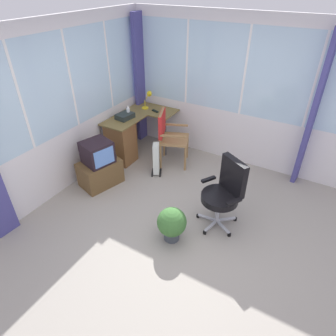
{
  "coord_description": "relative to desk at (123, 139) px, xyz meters",
  "views": [
    {
      "loc": [
        -2.54,
        -1.3,
        2.96
      ],
      "look_at": [
        0.53,
        0.49,
        0.57
      ],
      "focal_mm": 31.24,
      "sensor_mm": 36.0,
      "label": 1
    }
  ],
  "objects": [
    {
      "name": "spray_bottle",
      "position": [
        0.23,
        0.02,
        0.46
      ],
      "size": [
        0.06,
        0.06,
        0.22
      ],
      "color": "silver",
      "rests_on": "desk"
    },
    {
      "name": "potted_plant",
      "position": [
        -1.29,
        -1.76,
        -0.15
      ],
      "size": [
        0.39,
        0.39,
        0.49
      ],
      "color": "#3E444D",
      "rests_on": "ground"
    },
    {
      "name": "east_window_panel",
      "position": [
        1.04,
        -1.78,
        0.83
      ],
      "size": [
        0.07,
        4.15,
        2.51
      ],
      "color": "silver",
      "rests_on": "ground"
    },
    {
      "name": "ground",
      "position": [
        -1.12,
        -1.78,
        -0.45
      ],
      "size": [
        5.27,
        5.15,
        0.06
      ],
      "primitive_type": "cube",
      "color": "gray"
    },
    {
      "name": "curtain_east_far",
      "position": [
        0.96,
        -2.92,
        0.78
      ],
      "size": [
        0.3,
        0.1,
        2.41
      ],
      "primitive_type": "cube",
      "rotation": [
        0.0,
        0.0,
        -0.11
      ],
      "color": "#464387",
      "rests_on": "ground"
    },
    {
      "name": "curtain_corner",
      "position": [
        0.91,
        0.2,
        0.78
      ],
      "size": [
        0.3,
        0.08,
        2.41
      ],
      "primitive_type": "cube",
      "rotation": [
        0.0,
        0.0,
        -0.02
      ],
      "color": "#464387",
      "rests_on": "ground"
    },
    {
      "name": "desk_lamp",
      "position": [
        0.78,
        -0.08,
        0.56
      ],
      "size": [
        0.24,
        0.21,
        0.33
      ],
      "color": "yellow",
      "rests_on": "desk"
    },
    {
      "name": "north_window_panel",
      "position": [
        -1.12,
        0.33,
        0.83
      ],
      "size": [
        4.27,
        0.07,
        2.51
      ],
      "color": "silver",
      "rests_on": "ground"
    },
    {
      "name": "paper_tray",
      "position": [
        0.14,
        0.02,
        0.4
      ],
      "size": [
        0.33,
        0.27,
        0.09
      ],
      "primitive_type": "cube",
      "rotation": [
        0.0,
        0.0,
        -0.12
      ],
      "color": "#242D2B",
      "rests_on": "desk"
    },
    {
      "name": "wooden_armchair",
      "position": [
        0.3,
        -0.76,
        0.22
      ],
      "size": [
        0.63,
        0.63,
        1.0
      ],
      "color": "olive",
      "rests_on": "ground"
    },
    {
      "name": "tv_remote",
      "position": [
        0.67,
        -0.28,
        0.36
      ],
      "size": [
        0.09,
        0.16,
        0.02
      ],
      "primitive_type": "cube",
      "rotation": [
        0.0,
        0.0,
        -0.32
      ],
      "color": "black",
      "rests_on": "desk"
    },
    {
      "name": "office_chair",
      "position": [
        -0.66,
        -2.21,
        0.15
      ],
      "size": [
        0.6,
        0.62,
        1.0
      ],
      "color": "#B7B7BF",
      "rests_on": "ground"
    },
    {
      "name": "space_heater",
      "position": [
        -0.09,
        -0.77,
        -0.12
      ],
      "size": [
        0.29,
        0.26,
        0.58
      ],
      "color": "silver",
      "rests_on": "ground"
    },
    {
      "name": "tv_on_stand",
      "position": [
        -0.81,
        -0.13,
        -0.07
      ],
      "size": [
        0.74,
        0.6,
        0.78
      ],
      "color": "brown",
      "rests_on": "ground"
    },
    {
      "name": "desk",
      "position": [
        0.0,
        0.0,
        0.0
      ],
      "size": [
        1.29,
        0.91,
        0.77
      ],
      "color": "brown",
      "rests_on": "ground"
    }
  ]
}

